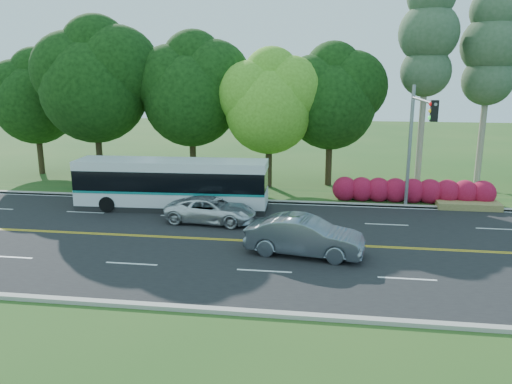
# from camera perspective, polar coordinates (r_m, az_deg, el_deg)

# --- Properties ---
(ground) EXTENTS (120.00, 120.00, 0.00)m
(ground) POSITION_cam_1_polar(r_m,az_deg,el_deg) (23.21, 3.24, -5.81)
(ground) COLOR #214D19
(ground) RESTS_ON ground
(road) EXTENTS (60.00, 14.00, 0.02)m
(road) POSITION_cam_1_polar(r_m,az_deg,el_deg) (23.21, 3.25, -5.79)
(road) COLOR black
(road) RESTS_ON ground
(curb_north) EXTENTS (60.00, 0.30, 0.15)m
(curb_north) POSITION_cam_1_polar(r_m,az_deg,el_deg) (30.01, 4.40, -1.17)
(curb_north) COLOR #A8A397
(curb_north) RESTS_ON ground
(curb_south) EXTENTS (60.00, 0.30, 0.15)m
(curb_south) POSITION_cam_1_polar(r_m,az_deg,el_deg) (16.63, 1.11, -13.72)
(curb_south) COLOR #A8A397
(curb_south) RESTS_ON ground
(grass_verge) EXTENTS (60.00, 4.00, 0.10)m
(grass_verge) POSITION_cam_1_polar(r_m,az_deg,el_deg) (31.81, 4.61, -0.37)
(grass_verge) COLOR #214D19
(grass_verge) RESTS_ON ground
(lane_markings) EXTENTS (57.60, 13.82, 0.00)m
(lane_markings) POSITION_cam_1_polar(r_m,az_deg,el_deg) (23.21, 3.01, -5.75)
(lane_markings) COLOR gold
(lane_markings) RESTS_ON road
(tree_row) EXTENTS (44.70, 9.10, 13.84)m
(tree_row) POSITION_cam_1_polar(r_m,az_deg,el_deg) (34.66, -3.57, 11.96)
(tree_row) COLOR black
(tree_row) RESTS_ON ground
(bougainvillea_hedge) EXTENTS (9.50, 2.25, 1.50)m
(bougainvillea_hedge) POSITION_cam_1_polar(r_m,az_deg,el_deg) (31.26, 17.79, 0.02)
(bougainvillea_hedge) COLOR maroon
(bougainvillea_hedge) RESTS_ON ground
(traffic_signal) EXTENTS (0.42, 6.10, 7.00)m
(traffic_signal) POSITION_cam_1_polar(r_m,az_deg,el_deg) (27.81, 17.90, 6.68)
(traffic_signal) COLOR gray
(traffic_signal) RESTS_ON ground
(transit_bus) EXTENTS (10.91, 2.77, 2.83)m
(transit_bus) POSITION_cam_1_polar(r_m,az_deg,el_deg) (28.81, -9.60, 0.81)
(transit_bus) COLOR silver
(transit_bus) RESTS_ON road
(sedan) EXTENTS (5.24, 2.53, 1.66)m
(sedan) POSITION_cam_1_polar(r_m,az_deg,el_deg) (21.53, 5.58, -5.04)
(sedan) COLOR slate
(sedan) RESTS_ON road
(suv) EXTENTS (4.88, 2.59, 1.31)m
(suv) POSITION_cam_1_polar(r_m,az_deg,el_deg) (26.17, -5.17, -2.05)
(suv) COLOR silver
(suv) RESTS_ON road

